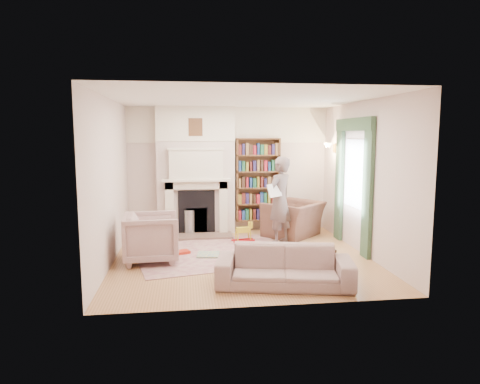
{
  "coord_description": "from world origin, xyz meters",
  "views": [
    {
      "loc": [
        -0.99,
        -7.41,
        2.18
      ],
      "look_at": [
        0.0,
        0.25,
        1.15
      ],
      "focal_mm": 32.0,
      "sensor_mm": 36.0,
      "label": 1
    }
  ],
  "objects": [
    {
      "name": "armchair_left",
      "position": [
        -1.58,
        -0.05,
        0.42
      ],
      "size": [
        0.98,
        0.96,
        0.84
      ],
      "primitive_type": "imported",
      "rotation": [
        0.0,
        0.0,
        1.63
      ],
      "color": "#C0AF9E",
      "rests_on": "floor"
    },
    {
      "name": "wall_left",
      "position": [
        -2.25,
        0.0,
        1.4
      ],
      "size": [
        0.0,
        4.5,
        4.5
      ],
      "primitive_type": "plane",
      "rotation": [
        1.57,
        0.0,
        1.57
      ],
      "color": "beige",
      "rests_on": "floor"
    },
    {
      "name": "sofa",
      "position": [
        0.42,
        -1.54,
        0.29
      ],
      "size": [
        2.07,
        1.14,
        0.57
      ],
      "primitive_type": "imported",
      "rotation": [
        0.0,
        0.0,
        -0.2
      ],
      "color": "#A59588",
      "rests_on": "floor"
    },
    {
      "name": "floor",
      "position": [
        0.0,
        0.0,
        0.0
      ],
      "size": [
        4.5,
        4.5,
        0.0
      ],
      "primitive_type": "plane",
      "color": "olive",
      "rests_on": "ground"
    },
    {
      "name": "man_reading",
      "position": [
        0.88,
        0.87,
        0.88
      ],
      "size": [
        0.76,
        0.74,
        1.76
      ],
      "primitive_type": "imported",
      "rotation": [
        0.0,
        0.0,
        3.87
      ],
      "color": "#5B4B49",
      "rests_on": "floor"
    },
    {
      "name": "wall_right",
      "position": [
        2.25,
        0.0,
        1.4
      ],
      "size": [
        0.0,
        4.5,
        4.5
      ],
      "primitive_type": "plane",
      "rotation": [
        1.57,
        0.0,
        -1.57
      ],
      "color": "beige",
      "rests_on": "floor"
    },
    {
      "name": "pelmet",
      "position": [
        2.19,
        0.4,
        2.38
      ],
      "size": [
        0.09,
        1.7,
        0.24
      ],
      "primitive_type": "cube",
      "color": "#2D462F",
      "rests_on": "wall_right"
    },
    {
      "name": "curtain_right",
      "position": [
        2.2,
        1.1,
        1.2
      ],
      "size": [
        0.07,
        0.32,
        2.4
      ],
      "primitive_type": "cube",
      "color": "#2D462F",
      "rests_on": "floor"
    },
    {
      "name": "wall_sconce",
      "position": [
        2.03,
        1.5,
        1.9
      ],
      "size": [
        0.2,
        0.24,
        0.24
      ],
      "primitive_type": null,
      "color": "gold",
      "rests_on": "wall_right"
    },
    {
      "name": "wall_back",
      "position": [
        0.0,
        2.25,
        1.4
      ],
      "size": [
        4.5,
        0.0,
        4.5
      ],
      "primitive_type": "plane",
      "rotation": [
        1.57,
        0.0,
        0.0
      ],
      "color": "beige",
      "rests_on": "floor"
    },
    {
      "name": "curtain_left",
      "position": [
        2.2,
        -0.3,
        1.2
      ],
      "size": [
        0.07,
        0.32,
        2.4
      ],
      "primitive_type": "cube",
      "color": "#2D462F",
      "rests_on": "floor"
    },
    {
      "name": "newspaper",
      "position": [
        0.73,
        0.67,
        1.11
      ],
      "size": [
        0.35,
        0.33,
        0.25
      ],
      "primitive_type": "cube",
      "rotation": [
        -0.35,
        0.0,
        0.73
      ],
      "color": "silver",
      "rests_on": "man_reading"
    },
    {
      "name": "window",
      "position": [
        2.23,
        0.4,
        1.45
      ],
      "size": [
        0.02,
        0.9,
        1.3
      ],
      "primitive_type": "cube",
      "color": "silver",
      "rests_on": "wall_right"
    },
    {
      "name": "game_box_lid",
      "position": [
        -1.09,
        0.33,
        0.04
      ],
      "size": [
        0.36,
        0.3,
        0.05
      ],
      "primitive_type": "cube",
      "rotation": [
        0.0,
        0.0,
        0.37
      ],
      "color": "#B32714",
      "rests_on": "rug"
    },
    {
      "name": "comic_annuals",
      "position": [
        0.32,
        -0.37,
        0.02
      ],
      "size": [
        0.89,
        0.62,
        0.02
      ],
      "color": "red",
      "rests_on": "rug"
    },
    {
      "name": "coffee_table",
      "position": [
        0.93,
        -1.12,
        0.23
      ],
      "size": [
        0.71,
        0.47,
        0.45
      ],
      "primitive_type": null,
      "rotation": [
        0.0,
        0.0,
        -0.02
      ],
      "color": "#372713",
      "rests_on": "floor"
    },
    {
      "name": "wall_front",
      "position": [
        0.0,
        -2.25,
        1.4
      ],
      "size": [
        4.5,
        0.0,
        4.5
      ],
      "primitive_type": "plane",
      "rotation": [
        -1.57,
        0.0,
        0.0
      ],
      "color": "beige",
      "rests_on": "floor"
    },
    {
      "name": "bookcase",
      "position": [
        0.65,
        2.12,
        1.18
      ],
      "size": [
        1.0,
        0.24,
        1.85
      ],
      "primitive_type": "cube",
      "color": "brown",
      "rests_on": "floor"
    },
    {
      "name": "fireplace",
      "position": [
        -0.75,
        2.05,
        1.39
      ],
      "size": [
        1.7,
        0.58,
        2.8
      ],
      "color": "beige",
      "rests_on": "floor"
    },
    {
      "name": "paraffin_heater",
      "position": [
        -0.91,
        1.9,
        0.28
      ],
      "size": [
        0.28,
        0.28,
        0.55
      ],
      "primitive_type": "cylinder",
      "rotation": [
        0.0,
        0.0,
        -0.2
      ],
      "color": "#A4A5AB",
      "rests_on": "floor"
    },
    {
      "name": "armchair_reading",
      "position": [
        1.33,
        1.47,
        0.37
      ],
      "size": [
        1.53,
        1.52,
        0.75
      ],
      "primitive_type": "imported",
      "rotation": [
        0.0,
        0.0,
        3.9
      ],
      "color": "#4D3229",
      "rests_on": "floor"
    },
    {
      "name": "ceiling",
      "position": [
        0.0,
        0.0,
        2.8
      ],
      "size": [
        4.5,
        4.5,
        0.0
      ],
      "primitive_type": "plane",
      "rotation": [
        3.14,
        0.0,
        0.0
      ],
      "color": "white",
      "rests_on": "wall_back"
    },
    {
      "name": "rug",
      "position": [
        -0.46,
        0.3,
        0.01
      ],
      "size": [
        3.27,
        2.77,
        0.01
      ],
      "primitive_type": "cube",
      "rotation": [
        0.0,
        0.0,
        0.22
      ],
      "color": "#C2B292",
      "rests_on": "floor"
    },
    {
      "name": "rocking_horse",
      "position": [
        0.18,
        1.11,
        0.2
      ],
      "size": [
        0.49,
        0.27,
        0.4
      ],
      "primitive_type": null,
      "rotation": [
        0.0,
        0.0,
        0.19
      ],
      "color": "gold",
      "rests_on": "rug"
    },
    {
      "name": "board_game",
      "position": [
        -0.6,
        0.14,
        0.03
      ],
      "size": [
        0.45,
        0.45,
        0.03
      ],
      "primitive_type": "cube",
      "rotation": [
        0.0,
        0.0,
        -0.15
      ],
      "color": "#E1CB4F",
      "rests_on": "rug"
    }
  ]
}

